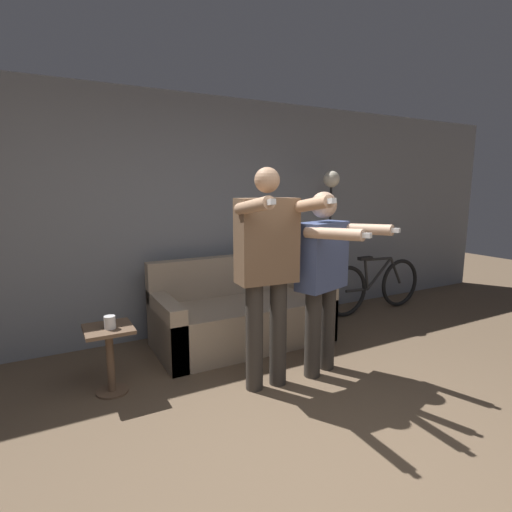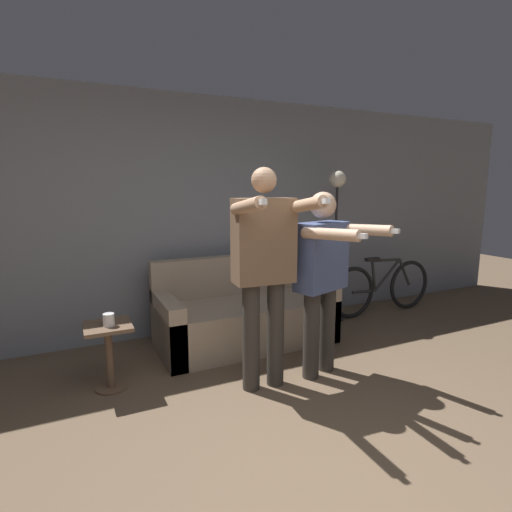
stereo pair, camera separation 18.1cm
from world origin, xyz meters
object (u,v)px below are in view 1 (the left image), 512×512
object	(u,v)px
person_left	(268,263)
cup	(110,322)
person_right	(324,270)
side_table	(110,348)
couch	(242,316)
bicycle	(374,286)
floor_lamp	(331,209)
cat	(264,246)

from	to	relation	value
person_left	cup	world-z (taller)	person_left
person_left	person_right	bearing A→B (deg)	3.93
person_right	side_table	bearing A→B (deg)	145.16
couch	bicycle	xyz separation A→B (m)	(2.01, 0.13, 0.06)
person_left	bicycle	xyz separation A→B (m)	(2.26, 1.10, -0.69)
floor_lamp	cup	size ratio (longest dim) A/B	18.01
side_table	bicycle	size ratio (longest dim) A/B	0.34
floor_lamp	bicycle	distance (m)	1.25
floor_lamp	side_table	xyz separation A→B (m)	(-2.67, -0.64, -0.98)
floor_lamp	cat	bearing A→B (deg)	170.33
person_right	floor_lamp	distance (m)	1.58
person_right	cat	xyz separation A→B (m)	(0.15, 1.29, 0.03)
person_right	bicycle	bearing A→B (deg)	15.03
cat	side_table	bearing A→B (deg)	-157.11
person_left	cat	distance (m)	1.47
person_left	floor_lamp	size ratio (longest dim) A/B	0.98
couch	cup	size ratio (longest dim) A/B	17.92
floor_lamp	couch	bearing A→B (deg)	-172.00
person_left	side_table	bearing A→B (deg)	159.59
bicycle	cup	bearing A→B (deg)	-169.58
person_left	cat	bearing A→B (deg)	65.54
cat	floor_lamp	distance (m)	0.94
person_right	floor_lamp	bearing A→B (deg)	31.76
bicycle	person_left	bearing A→B (deg)	-154.02
person_left	bicycle	distance (m)	2.61
side_table	cat	bearing A→B (deg)	22.89
bicycle	floor_lamp	bearing A→B (deg)	175.90
person_left	cat	world-z (taller)	person_left
side_table	person_right	bearing A→B (deg)	-17.03
floor_lamp	person_left	bearing A→B (deg)	-143.10
floor_lamp	bicycle	world-z (taller)	floor_lamp
couch	cup	bearing A→B (deg)	-160.29
person_right	side_table	xyz separation A→B (m)	(-1.69, 0.52, -0.55)
couch	person_left	size ratio (longest dim) A/B	1.02
couch	person_left	distance (m)	1.25
bicycle	side_table	bearing A→B (deg)	-170.25
side_table	bicycle	distance (m)	3.45
person_left	floor_lamp	world-z (taller)	floor_lamp
cat	cup	bearing A→B (deg)	-155.96
person_left	cup	xyz separation A→B (m)	(-1.13, 0.48, -0.44)
cup	person_right	bearing A→B (deg)	-15.88
couch	bicycle	world-z (taller)	couch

